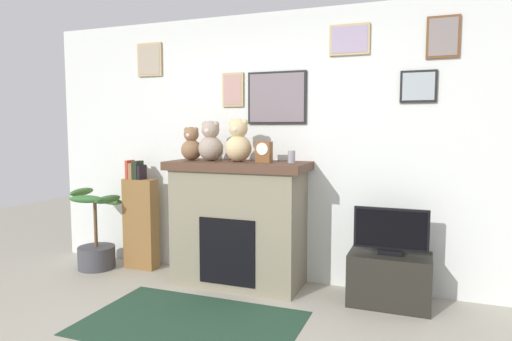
{
  "coord_description": "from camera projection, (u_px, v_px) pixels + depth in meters",
  "views": [
    {
      "loc": [
        1.36,
        -2.22,
        1.5
      ],
      "look_at": [
        -0.12,
        1.67,
        1.1
      ],
      "focal_mm": 31.56,
      "sensor_mm": 36.0,
      "label": 1
    }
  ],
  "objects": [
    {
      "name": "potted_plant",
      "position": [
        97.0,
        243.0,
        4.79
      ],
      "size": [
        0.46,
        0.56,
        0.86
      ],
      "color": "#3F3F44",
      "rests_on": "ground_plane"
    },
    {
      "name": "candle_jar",
      "position": [
        292.0,
        157.0,
        4.03
      ],
      "size": [
        0.07,
        0.07,
        0.11
      ],
      "primitive_type": "cylinder",
      "color": "gray",
      "rests_on": "fireplace"
    },
    {
      "name": "area_rug",
      "position": [
        191.0,
        323.0,
        3.46
      ],
      "size": [
        1.66,
        1.07,
        0.01
      ],
      "primitive_type": "cube",
      "color": "#23412E",
      "rests_on": "ground_plane"
    },
    {
      "name": "back_wall",
      "position": [
        280.0,
        147.0,
        4.43
      ],
      "size": [
        5.2,
        0.15,
        2.6
      ],
      "color": "silver",
      "rests_on": "ground_plane"
    },
    {
      "name": "mantel_clock",
      "position": [
        264.0,
        152.0,
        4.11
      ],
      "size": [
        0.14,
        0.1,
        0.19
      ],
      "color": "brown",
      "rests_on": "fireplace"
    },
    {
      "name": "fireplace",
      "position": [
        239.0,
        223.0,
        4.29
      ],
      "size": [
        1.33,
        0.61,
        1.18
      ],
      "color": "gray",
      "rests_on": "ground_plane"
    },
    {
      "name": "bookshelf",
      "position": [
        141.0,
        220.0,
        4.78
      ],
      "size": [
        0.35,
        0.16,
        1.16
      ],
      "color": "brown",
      "rests_on": "ground_plane"
    },
    {
      "name": "teddy_bear_tan",
      "position": [
        211.0,
        143.0,
        4.3
      ],
      "size": [
        0.24,
        0.24,
        0.38
      ],
      "color": "gray",
      "rests_on": "fireplace"
    },
    {
      "name": "tv_stand",
      "position": [
        389.0,
        279.0,
        3.81
      ],
      "size": [
        0.67,
        0.4,
        0.44
      ],
      "primitive_type": "cube",
      "color": "black",
      "rests_on": "ground_plane"
    },
    {
      "name": "television",
      "position": [
        391.0,
        232.0,
        3.77
      ],
      "size": [
        0.61,
        0.14,
        0.39
      ],
      "color": "black",
      "rests_on": "tv_stand"
    },
    {
      "name": "teddy_bear_brown",
      "position": [
        238.0,
        142.0,
        4.2
      ],
      "size": [
        0.25,
        0.25,
        0.4
      ],
      "color": "#D2B782",
      "rests_on": "fireplace"
    },
    {
      "name": "teddy_bear_cream",
      "position": [
        191.0,
        145.0,
        4.38
      ],
      "size": [
        0.2,
        0.2,
        0.33
      ],
      "color": "#846041",
      "rests_on": "fireplace"
    }
  ]
}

